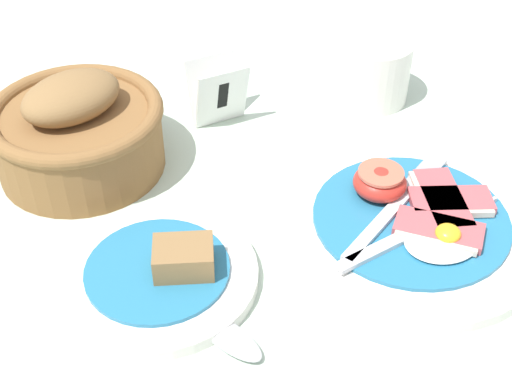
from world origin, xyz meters
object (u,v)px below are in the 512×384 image
(breakfast_plate, at_px, (411,220))
(teaspoon_by_saucer, at_px, (253,356))
(bread_basket, at_px, (78,130))
(number_card, at_px, (218,92))
(bread_plate, at_px, (161,273))
(sugar_cup, at_px, (372,68))

(breakfast_plate, xyz_separation_m, teaspoon_by_saucer, (-0.20, -0.08, -0.01))
(bread_basket, relative_size, number_card, 2.43)
(bread_plate, bearing_deg, breakfast_plate, -8.40)
(breakfast_plate, distance_m, sugar_cup, 0.23)
(number_card, relative_size, teaspoon_by_saucer, 0.40)
(bread_plate, height_order, bread_basket, bread_basket)
(teaspoon_by_saucer, bearing_deg, sugar_cup, -67.12)
(bread_plate, distance_m, teaspoon_by_saucer, 0.12)
(sugar_cup, height_order, number_card, same)
(breakfast_plate, xyz_separation_m, number_card, (-0.09, 0.25, 0.03))
(breakfast_plate, xyz_separation_m, sugar_cup, (0.09, 0.22, 0.03))
(sugar_cup, bearing_deg, breakfast_plate, -112.25)
(sugar_cup, distance_m, bread_basket, 0.35)
(breakfast_plate, distance_m, teaspoon_by_saucer, 0.21)
(bread_basket, bearing_deg, number_card, 6.51)
(breakfast_plate, relative_size, bread_plate, 1.46)
(bread_basket, distance_m, teaspoon_by_saucer, 0.31)
(breakfast_plate, relative_size, number_card, 3.49)
(sugar_cup, bearing_deg, bread_plate, -151.07)
(number_card, height_order, teaspoon_by_saucer, number_card)
(number_card, bearing_deg, breakfast_plate, -70.17)
(sugar_cup, bearing_deg, bread_basket, 178.04)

